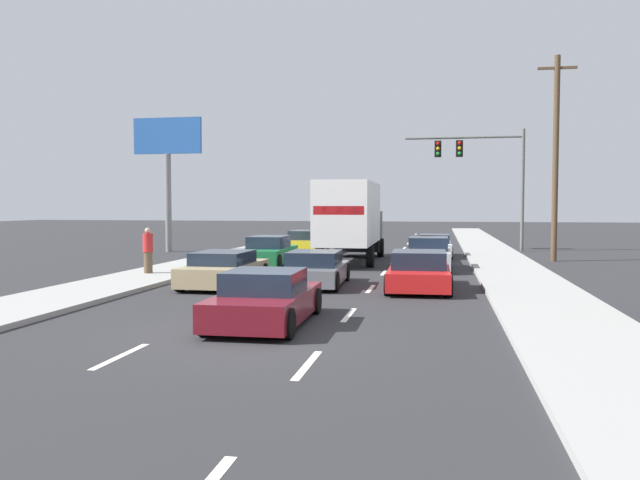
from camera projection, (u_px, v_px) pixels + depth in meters
ground_plane at (373, 251)px, 38.04m from camera, size 140.00×140.00×0.00m
sidewalk_right at (497, 258)px, 31.89m from camera, size 2.90×80.00×0.14m
sidewalk_left at (240, 254)px, 34.36m from camera, size 2.90×80.00×0.14m
lane_markings at (364, 257)px, 33.13m from camera, size 3.54×57.00×0.01m
car_yellow at (306, 243)px, 35.72m from camera, size 2.01×4.56×1.29m
car_green at (269, 252)px, 28.56m from camera, size 1.95×4.56×1.32m
car_tan at (224, 270)px, 21.20m from camera, size 2.00×4.31×1.17m
box_truck at (351, 218)px, 30.01m from camera, size 2.61×8.97×3.74m
car_gray at (315, 270)px, 21.32m from camera, size 2.06×4.13×1.17m
car_maroon at (265, 300)px, 14.40m from camera, size 1.98×4.21×1.23m
car_white at (434, 246)px, 33.42m from camera, size 1.87×4.11×1.17m
car_silver at (428, 255)px, 26.64m from camera, size 1.90×4.23×1.37m
car_red at (419, 272)px, 20.42m from camera, size 2.07×4.59×1.24m
traffic_signal_mast at (474, 160)px, 37.71m from camera, size 6.93×0.69×7.15m
utility_pole_mid at (556, 156)px, 30.44m from camera, size 1.80×0.28×9.80m
roadside_billboard at (168, 156)px, 36.74m from camera, size 4.08×0.36×7.72m
pedestrian_near_corner at (148, 250)px, 23.99m from camera, size 0.38×0.38×1.71m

